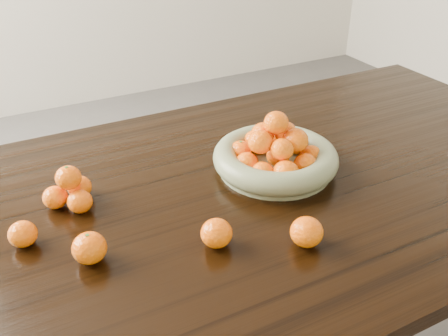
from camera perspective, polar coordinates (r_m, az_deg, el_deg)
name	(u,v)px	position (r m, az deg, el deg)	size (l,w,h in m)	color
dining_table	(237,218)	(1.25, 1.53, -5.77)	(2.00, 1.00, 0.75)	black
fruit_bowl	(276,156)	(1.26, 5.91, 1.39)	(0.31, 0.31, 0.16)	#757B5A
orange_pyramid	(71,191)	(1.17, -17.12, -2.48)	(0.11, 0.12, 0.10)	orange
loose_orange_0	(89,248)	(1.00, -15.13, -8.82)	(0.07, 0.07, 0.06)	orange
loose_orange_1	(216,233)	(1.01, -0.87, -7.46)	(0.06, 0.06, 0.06)	orange
loose_orange_2	(307,232)	(1.02, 9.42, -7.23)	(0.07, 0.07, 0.06)	orange
loose_orange_3	(23,234)	(1.09, -22.02, -7.01)	(0.06, 0.06, 0.05)	orange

